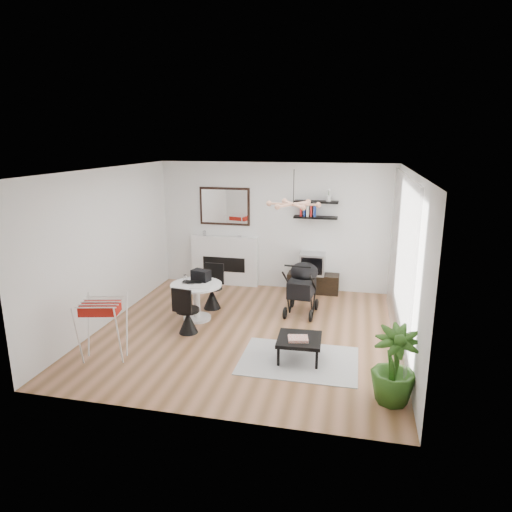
% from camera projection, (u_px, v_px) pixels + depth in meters
% --- Properties ---
extents(floor, '(5.00, 5.00, 0.00)m').
position_uv_depth(floor, '(247.00, 331.00, 7.73)').
color(floor, brown).
rests_on(floor, ground).
extents(ceiling, '(5.00, 5.00, 0.00)m').
position_uv_depth(ceiling, '(247.00, 170.00, 7.06)').
color(ceiling, white).
rests_on(ceiling, wall_back).
extents(wall_back, '(5.00, 0.00, 5.00)m').
position_uv_depth(wall_back, '(275.00, 226.00, 9.76)').
color(wall_back, white).
rests_on(wall_back, floor).
extents(wall_left, '(0.00, 5.00, 5.00)m').
position_uv_depth(wall_left, '(107.00, 247.00, 7.92)').
color(wall_left, white).
rests_on(wall_left, floor).
extents(wall_right, '(0.00, 5.00, 5.00)m').
position_uv_depth(wall_right, '(408.00, 263.00, 6.87)').
color(wall_right, white).
rests_on(wall_right, floor).
extents(sheer_curtain, '(0.04, 3.60, 2.60)m').
position_uv_depth(sheer_curtain, '(400.00, 260.00, 7.08)').
color(sheer_curtain, white).
rests_on(sheer_curtain, wall_right).
extents(fireplace, '(1.50, 0.17, 2.16)m').
position_uv_depth(fireplace, '(225.00, 255.00, 10.08)').
color(fireplace, white).
rests_on(fireplace, floor).
extents(shelf_lower, '(0.90, 0.25, 0.04)m').
position_uv_depth(shelf_lower, '(316.00, 217.00, 9.39)').
color(shelf_lower, black).
rests_on(shelf_lower, wall_back).
extents(shelf_upper, '(0.90, 0.25, 0.04)m').
position_uv_depth(shelf_upper, '(316.00, 202.00, 9.31)').
color(shelf_upper, black).
rests_on(shelf_upper, wall_back).
extents(pendant_lamp, '(0.90, 0.90, 0.10)m').
position_uv_depth(pendant_lamp, '(293.00, 204.00, 7.33)').
color(pendant_lamp, tan).
rests_on(pendant_lamp, ceiling).
extents(tv_console, '(1.08, 0.38, 0.40)m').
position_uv_depth(tv_console, '(313.00, 283.00, 9.67)').
color(tv_console, black).
rests_on(tv_console, floor).
extents(crt_tv, '(0.51, 0.45, 0.45)m').
position_uv_depth(crt_tv, '(313.00, 264.00, 9.57)').
color(crt_tv, '#B3B3B6').
rests_on(crt_tv, tv_console).
extents(dining_table, '(0.92, 0.92, 0.67)m').
position_uv_depth(dining_table, '(197.00, 296.00, 8.15)').
color(dining_table, white).
rests_on(dining_table, floor).
extents(laptop, '(0.38, 0.26, 0.03)m').
position_uv_depth(laptop, '(192.00, 283.00, 8.09)').
color(laptop, black).
rests_on(laptop, dining_table).
extents(black_bag, '(0.37, 0.29, 0.20)m').
position_uv_depth(black_bag, '(201.00, 275.00, 8.27)').
color(black_bag, black).
rests_on(black_bag, dining_table).
extents(newspaper, '(0.39, 0.34, 0.01)m').
position_uv_depth(newspaper, '(201.00, 286.00, 7.95)').
color(newspaper, white).
rests_on(newspaper, dining_table).
extents(drinking_glass, '(0.07, 0.07, 0.11)m').
position_uv_depth(drinking_glass, '(185.00, 278.00, 8.26)').
color(drinking_glass, white).
rests_on(drinking_glass, dining_table).
extents(chair_far, '(0.41, 0.41, 0.85)m').
position_uv_depth(chair_far, '(212.00, 295.00, 8.75)').
color(chair_far, black).
rests_on(chair_far, floor).
extents(chair_near, '(0.40, 0.42, 0.83)m').
position_uv_depth(chair_near, '(187.00, 318.00, 7.61)').
color(chair_near, black).
rests_on(chair_near, floor).
extents(drying_rack, '(0.73, 0.70, 0.92)m').
position_uv_depth(drying_rack, '(103.00, 329.00, 6.64)').
color(drying_rack, white).
rests_on(drying_rack, floor).
extents(stroller, '(0.59, 0.90, 1.06)m').
position_uv_depth(stroller, '(302.00, 290.00, 8.47)').
color(stroller, black).
rests_on(stroller, floor).
extents(rug, '(1.71, 1.23, 0.01)m').
position_uv_depth(rug, '(299.00, 360.00, 6.71)').
color(rug, '#A6A6A6').
rests_on(rug, floor).
extents(coffee_table, '(0.66, 0.66, 0.33)m').
position_uv_depth(coffee_table, '(299.00, 340.00, 6.70)').
color(coffee_table, black).
rests_on(coffee_table, rug).
extents(magazines, '(0.32, 0.28, 0.04)m').
position_uv_depth(magazines, '(298.00, 339.00, 6.61)').
color(magazines, '#D24D34').
rests_on(magazines, coffee_table).
extents(potted_plant, '(0.56, 0.56, 0.98)m').
position_uv_depth(potted_plant, '(394.00, 365.00, 5.56)').
color(potted_plant, '#2B5819').
rests_on(potted_plant, floor).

